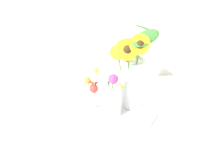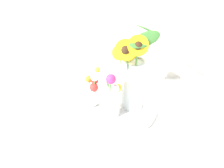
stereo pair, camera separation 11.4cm
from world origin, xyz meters
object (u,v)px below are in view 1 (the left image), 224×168
at_px(mason_jar_sunflowers, 132,74).
at_px(vase_small_center, 112,97).
at_px(vase_bulb_right, 93,93).
at_px(serving_tray, 112,108).

relative_size(mason_jar_sunflowers, vase_small_center, 1.77).
bearing_deg(vase_bulb_right, serving_tray, -12.10).
relative_size(serving_tray, vase_bulb_right, 2.26).
bearing_deg(vase_bulb_right, vase_small_center, -41.29).
xyz_separation_m(mason_jar_sunflowers, vase_bulb_right, (-0.17, 0.01, -0.09)).
height_order(vase_small_center, vase_bulb_right, vase_small_center).
height_order(mason_jar_sunflowers, vase_small_center, mason_jar_sunflowers).
bearing_deg(vase_small_center, mason_jar_sunflowers, 32.12).
bearing_deg(mason_jar_sunflowers, serving_tray, -174.78).
distance_m(serving_tray, vase_small_center, 0.11).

